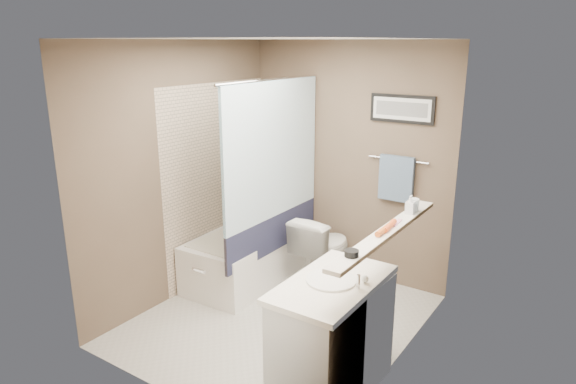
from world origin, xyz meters
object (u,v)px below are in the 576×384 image
Objects in this scene: bathtub at (251,254)px; vanity at (332,340)px; glass_jar at (414,205)px; toilet at (323,249)px; candle_bowl_near at (352,253)px; hair_brush_back at (389,226)px; hair_brush_front at (384,230)px; soap_bottle at (410,205)px.

bathtub is 1.97m from vanity.
vanity is 1.22m from glass_jar.
candle_bowl_near is at bearing 125.91° from toilet.
vanity is 0.89m from hair_brush_back.
hair_brush_front is 0.10m from hair_brush_back.
candle_bowl_near reaches higher than bathtub.
hair_brush_back is 0.40m from soap_bottle.
candle_bowl_near reaches higher than toilet.
toilet is at bearing 135.53° from hair_brush_front.
soap_bottle reaches higher than vanity.
hair_brush_front is 1.54× the size of soap_bottle.
glass_jar reaches higher than toilet.
glass_jar is (0.19, 0.93, 0.77)m from vanity.
soap_bottle is at bearing 80.64° from vanity.
candle_bowl_near is 0.90× the size of glass_jar.
toilet is at bearing 125.17° from vanity.
vanity is 10.00× the size of candle_bowl_near.
bathtub is 6.82× the size of hair_brush_front.
bathtub is 15.00× the size of glass_jar.
hair_brush_back is (0.00, 0.58, 0.00)m from candle_bowl_near.
candle_bowl_near is 0.58m from hair_brush_back.
glass_jar reaches higher than bathtub.
glass_jar is (1.09, -0.50, 0.80)m from toilet.
glass_jar is (1.79, -0.22, 0.92)m from bathtub.
toilet is (0.70, 0.28, 0.12)m from bathtub.
vanity is at bearing 146.10° from candle_bowl_near.
glass_jar is at bearing 90.00° from hair_brush_back.
candle_bowl_near is (1.79, -1.27, 0.89)m from bathtub.
candle_bowl_near is (0.19, -0.12, 0.73)m from vanity.
bathtub is 2.04m from soap_bottle.
candle_bowl_near is 0.41× the size of hair_brush_front.
glass_jar reaches higher than vanity.
vanity is at bearing -102.22° from soap_bottle.
hair_brush_back reaches higher than toilet.
candle_bowl_near is at bearing -90.00° from glass_jar.
vanity is 4.09× the size of hair_brush_back.
glass_jar is at bearing 90.00° from hair_brush_front.
vanity is at bearing 123.19° from toilet.
glass_jar is (0.00, 1.05, 0.03)m from candle_bowl_near.
candle_bowl_near is at bearing -90.00° from hair_brush_back.
toilet is 2.04m from candle_bowl_near.
toilet is 0.82× the size of vanity.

